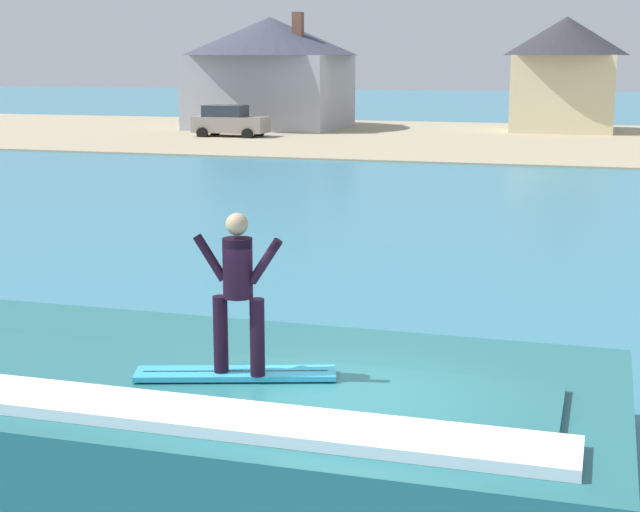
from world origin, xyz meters
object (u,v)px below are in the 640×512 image
(car_near_shore, at_px, (229,121))
(surfer, at_px, (238,285))
(wave_crest, at_px, (209,409))
(house_with_chimney, at_px, (270,67))
(house_small_cottage, at_px, (565,67))
(surfboard, at_px, (236,374))

(car_near_shore, bearing_deg, surfer, -68.03)
(wave_crest, relative_size, surfer, 5.28)
(surfer, distance_m, car_near_shore, 45.78)
(house_with_chimney, height_order, house_small_cottage, house_with_chimney)
(surfboard, bearing_deg, house_small_cottage, 88.93)
(wave_crest, bearing_deg, surfboard, -36.27)
(surfer, bearing_deg, house_small_cottage, 89.01)
(car_near_shore, bearing_deg, wave_crest, -68.47)
(wave_crest, height_order, surfer, surfer)
(surfer, relative_size, house_small_cottage, 0.24)
(surfer, relative_size, car_near_shore, 0.42)
(surfer, bearing_deg, car_near_shore, 111.97)
(surfboard, bearing_deg, surfer, -43.32)
(house_with_chimney, bearing_deg, surfboard, -70.97)
(wave_crest, height_order, house_with_chimney, house_with_chimney)
(car_near_shore, relative_size, house_small_cottage, 0.56)
(house_small_cottage, bearing_deg, car_near_shore, -152.29)
(surfer, height_order, house_small_cottage, house_small_cottage)
(surfboard, bearing_deg, car_near_shore, 111.92)
(surfer, xyz_separation_m, house_small_cottage, (0.89, 51.90, 1.85))
(surfboard, distance_m, surfer, 1.02)
(surfboard, height_order, car_near_shore, car_near_shore)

